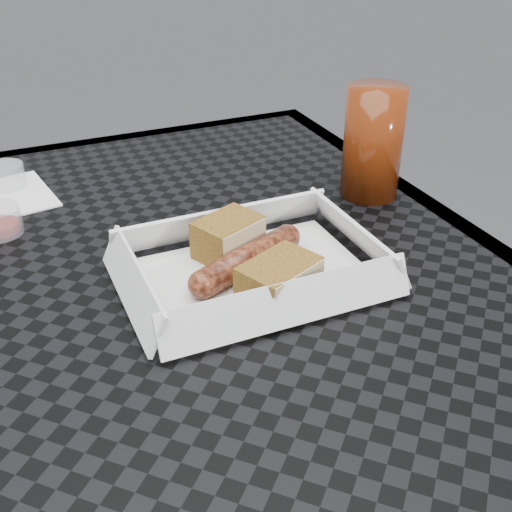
{
  "coord_description": "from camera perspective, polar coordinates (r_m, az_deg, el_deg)",
  "views": [
    {
      "loc": [
        -0.09,
        -0.54,
        1.09
      ],
      "look_at": [
        0.12,
        -0.06,
        0.78
      ],
      "focal_mm": 45.0,
      "sensor_mm": 36.0,
      "label": 1
    }
  ],
  "objects": [
    {
      "name": "bratwurst",
      "position": [
        0.63,
        -0.79,
        -0.32
      ],
      "size": [
        0.14,
        0.08,
        0.03
      ],
      "rotation": [
        0.0,
        0.0,
        0.41
      ],
      "color": "brown",
      "rests_on": "food_tray"
    },
    {
      "name": "drink_glass",
      "position": [
        0.79,
        10.36,
        9.89
      ],
      "size": [
        0.07,
        0.07,
        0.13
      ],
      "primitive_type": "cylinder",
      "color": "#5B1E07",
      "rests_on": "patio_table"
    },
    {
      "name": "bread_near",
      "position": [
        0.65,
        -2.5,
        1.69
      ],
      "size": [
        0.08,
        0.07,
        0.04
      ],
      "primitive_type": "cube",
      "rotation": [
        0.0,
        0.0,
        0.41
      ],
      "color": "brown",
      "rests_on": "food_tray"
    },
    {
      "name": "patio_table",
      "position": [
        0.69,
        -11.72,
        -7.39
      ],
      "size": [
        0.8,
        0.8,
        0.74
      ],
      "color": "black",
      "rests_on": "ground"
    },
    {
      "name": "condiment_cup_empty",
      "position": [
        0.87,
        -21.46,
        6.58
      ],
      "size": [
        0.05,
        0.05,
        0.03
      ],
      "primitive_type": "cylinder",
      "color": "silver",
      "rests_on": "patio_table"
    },
    {
      "name": "food_tray",
      "position": [
        0.63,
        -0.37,
        -1.75
      ],
      "size": [
        0.22,
        0.15,
        0.0
      ],
      "primitive_type": "cube",
      "color": "white",
      "rests_on": "patio_table"
    },
    {
      "name": "veg_garnish",
      "position": [
        0.61,
        7.11,
        -2.67
      ],
      "size": [
        0.03,
        0.03,
        0.0
      ],
      "color": "#E44D09",
      "rests_on": "food_tray"
    },
    {
      "name": "bread_far",
      "position": [
        0.59,
        2.06,
        -2.13
      ],
      "size": [
        0.08,
        0.07,
        0.04
      ],
      "primitive_type": "cube",
      "rotation": [
        0.0,
        0.0,
        0.41
      ],
      "color": "brown",
      "rests_on": "food_tray"
    }
  ]
}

